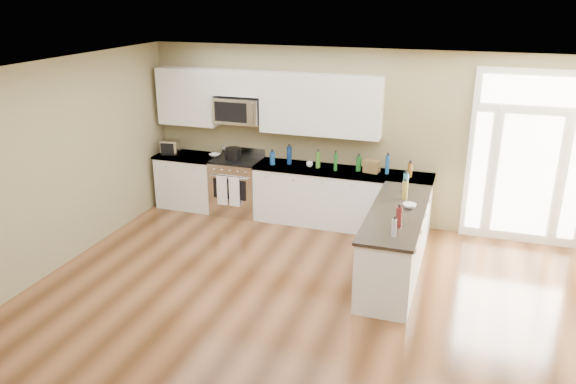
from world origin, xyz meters
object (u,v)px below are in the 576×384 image
Objects in this scene: peninsula_cabinet at (395,246)px; toaster_oven at (171,147)px; kitchen_range at (238,186)px; stockpot at (233,153)px.

toaster_oven is at bearing 161.16° from peninsula_cabinet.
peninsula_cabinet is at bearing -26.62° from kitchen_range.
kitchen_range is (-2.89, 1.45, 0.04)m from peninsula_cabinet.
stockpot is (-2.95, 1.44, 0.62)m from peninsula_cabinet.
toaster_oven is (-4.11, 1.40, 0.63)m from peninsula_cabinet.
kitchen_range is at bearing 5.76° from stockpot.
stockpot reaches higher than peninsula_cabinet.
stockpot is 0.91× the size of toaster_oven.
toaster_oven reaches higher than peninsula_cabinet.
kitchen_range is 1.35m from toaster_oven.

